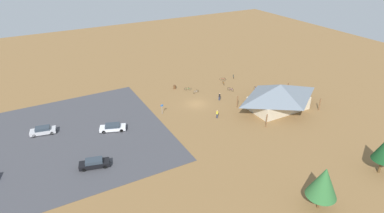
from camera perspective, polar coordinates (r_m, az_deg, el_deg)
The scene contains 18 objects.
ground at distance 69.24m, azimuth 0.78°, elevation 0.46°, with size 160.00×160.00×0.00m, color olive.
parking_lot_asphalt at distance 61.45m, azimuth -21.00°, elevation -5.30°, with size 33.56×33.16×0.05m, color #424247.
bike_pavilion at distance 68.29m, azimuth 15.23°, elevation 1.97°, with size 14.55×9.65×5.50m.
trash_bin at distance 76.37m, azimuth -3.10°, elevation 3.47°, with size 0.60×0.60×0.90m, color brown.
lot_sign at distance 64.90m, azimuth -5.36°, elevation -0.21°, with size 0.56×0.08×2.20m.
pine_mideast at distance 44.76m, azimuth 22.33°, elevation -12.33°, with size 3.94×3.94×6.41m.
bicycle_white_lone_west at distance 74.07m, azimuth 0.71°, elevation 2.64°, with size 1.66×0.63×0.81m.
bicycle_blue_back_row at distance 76.90m, azimuth 11.35°, elevation 3.09°, with size 0.48×1.74×0.92m.
bicycle_green_yard_center at distance 75.49m, azimuth -0.75°, elevation 3.14°, with size 1.48×0.83×0.75m.
bicycle_teal_front_row at distance 83.13m, azimuth 7.36°, elevation 5.28°, with size 0.88×1.54×0.86m.
bicycle_purple_near_sign at distance 75.71m, azimuth 6.88°, elevation 3.04°, with size 0.78×1.58×0.84m.
bicycle_orange_lone_east at distance 79.16m, azimuth 5.59°, elevation 4.19°, with size 0.68×1.63×0.81m.
bicycle_red_mid_cluster at distance 81.38m, azimuth 5.50°, elevation 4.86°, with size 1.28×1.06×0.81m.
car_white_inner_stall at distance 61.12m, azimuth -13.90°, elevation -3.60°, with size 5.04×3.36×1.28m.
car_silver_near_entry at distance 64.27m, azimuth -24.95°, elevation -3.87°, with size 4.62×2.57×1.39m.
car_black_front_row at distance 52.54m, azimuth -16.95°, elevation -9.61°, with size 4.86×2.81×1.41m.
visitor_crossing_yard at distance 70.74m, azimuth 4.90°, elevation 1.79°, with size 0.36×0.39×1.73m.
visitor_at_bikes at distance 63.59m, azimuth 4.48°, elevation -1.31°, with size 0.36×0.38×1.73m.
Camera 1 is at (30.56, 53.67, 31.32)m, focal length 30.05 mm.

